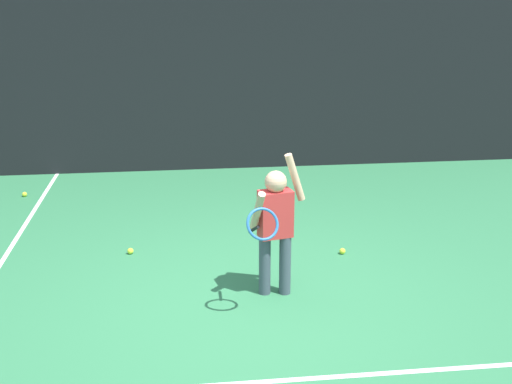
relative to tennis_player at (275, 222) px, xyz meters
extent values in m
plane|color=#2D7247|center=(-0.23, -0.20, -0.73)|extent=(20.00, 20.00, 0.00)
cube|color=white|center=(-0.23, -1.36, -0.72)|extent=(9.00, 0.05, 0.00)
cube|color=black|center=(-0.23, 4.30, 1.03)|extent=(11.81, 0.08, 3.51)
cylinder|color=slate|center=(-2.15, 4.36, 1.11)|extent=(0.09, 0.09, 3.66)
cylinder|color=slate|center=(1.68, 4.36, 1.11)|extent=(0.09, 0.09, 3.66)
cylinder|color=#3F4C59|center=(-0.09, 0.03, -0.44)|extent=(0.11, 0.11, 0.58)
cylinder|color=#3F4C59|center=(0.10, 0.01, -0.44)|extent=(0.11, 0.11, 0.58)
cube|color=red|center=(0.01, 0.02, 0.07)|extent=(0.33, 0.23, 0.44)
sphere|color=tan|center=(0.01, 0.02, 0.38)|extent=(0.20, 0.20, 0.20)
cylinder|color=tan|center=(0.19, 0.08, 0.39)|extent=(0.22, 0.11, 0.46)
cylinder|color=tan|center=(-0.17, -0.08, 0.14)|extent=(0.13, 0.30, 0.43)
cylinder|color=black|center=(-0.22, -0.22, 0.03)|extent=(0.08, 0.24, 0.15)
torus|color=#2666B2|center=(-0.17, -0.43, 0.16)|extent=(0.31, 0.22, 0.26)
sphere|color=#CCE033|center=(-3.00, 3.21, -0.69)|extent=(0.07, 0.07, 0.07)
sphere|color=#CCE033|center=(0.87, 0.83, -0.69)|extent=(0.07, 0.07, 0.07)
sphere|color=#CCE033|center=(-1.42, 1.09, -0.69)|extent=(0.07, 0.07, 0.07)
camera|label=1|loc=(-0.79, -5.30, 2.08)|focal=44.34mm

